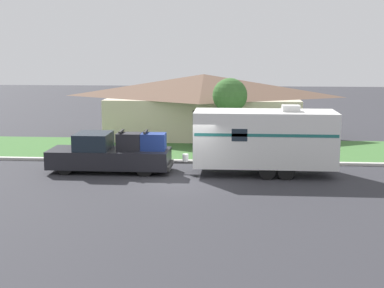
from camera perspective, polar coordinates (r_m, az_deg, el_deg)
name	(u,v)px	position (r m, az deg, el deg)	size (l,w,h in m)	color
ground_plane	(187,180)	(24.09, -0.50, -3.90)	(120.00, 120.00, 0.00)	#2D2D33
curb_strip	(193,161)	(27.71, 0.16, -1.87)	(80.00, 0.30, 0.14)	beige
lawn_strip	(198,149)	(31.29, 0.65, -0.57)	(80.00, 7.00, 0.03)	#3D6B33
house_across_street	(204,104)	(36.05, 1.26, 4.29)	(13.35, 7.13, 4.14)	beige
pickup_truck	(110,154)	(25.91, -8.69, -1.04)	(5.88, 2.01, 2.01)	black
travel_trailer	(265,138)	(25.14, 7.74, 0.59)	(7.50, 2.34, 3.28)	black
mailbox	(91,140)	(29.12, -10.77, 0.42)	(0.48, 0.20, 1.31)	brown
tree_in_yard	(230,96)	(31.14, 4.06, 5.13)	(2.02, 2.02, 4.17)	brown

